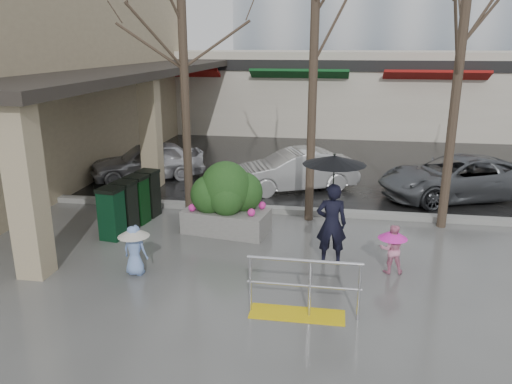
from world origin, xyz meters
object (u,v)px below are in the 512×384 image
(tree_midwest, at_px, (315,5))
(woman, at_px, (333,199))
(car_b, at_px, (295,170))
(child_pink, at_px, (392,245))
(tree_west, at_px, (182,13))
(car_c, at_px, (457,178))
(handrail, at_px, (301,295))
(car_a, at_px, (148,161))
(tree_mideast, at_px, (464,21))
(child_blue, at_px, (134,245))
(news_boxes, at_px, (131,203))
(planter, at_px, (227,199))

(tree_midwest, relative_size, woman, 3.00)
(car_b, bearing_deg, child_pink, -0.97)
(tree_west, height_order, car_c, tree_west)
(woman, distance_m, child_pink, 1.47)
(handrail, bearing_deg, car_a, 125.74)
(tree_west, bearing_deg, handrail, -55.01)
(child_pink, distance_m, car_a, 9.51)
(woman, height_order, car_c, woman)
(woman, relative_size, car_a, 0.63)
(tree_west, distance_m, car_a, 5.95)
(tree_mideast, bearing_deg, car_c, 71.52)
(tree_west, bearing_deg, tree_mideast, 0.00)
(tree_midwest, xyz_separation_m, child_blue, (-3.18, -3.77, -4.61))
(news_boxes, bearing_deg, car_c, 32.30)
(tree_west, xyz_separation_m, car_a, (-2.36, 3.15, -4.45))
(news_boxes, distance_m, car_b, 5.35)
(woman, height_order, car_a, woman)
(tree_west, distance_m, child_blue, 5.84)
(news_boxes, bearing_deg, tree_west, 55.96)
(news_boxes, height_order, car_a, car_a)
(car_c, bearing_deg, car_b, -111.63)
(planter, bearing_deg, car_a, 130.08)
(planter, height_order, car_b, planter)
(car_a, relative_size, car_b, 0.97)
(planter, relative_size, car_c, 0.47)
(child_blue, bearing_deg, woman, -154.51)
(woman, bearing_deg, tree_mideast, -141.99)
(handrail, bearing_deg, car_c, 61.47)
(woman, relative_size, planter, 1.09)
(tree_mideast, relative_size, car_b, 1.70)
(woman, xyz_separation_m, child_pink, (1.20, -0.27, -0.81))
(tree_midwest, bearing_deg, tree_mideast, -0.00)
(woman, bearing_deg, car_b, -82.98)
(child_blue, distance_m, news_boxes, 2.79)
(woman, xyz_separation_m, car_c, (3.55, 5.14, -0.75))
(car_a, bearing_deg, tree_mideast, 42.00)
(tree_west, xyz_separation_m, tree_mideast, (6.50, 0.00, -0.22))
(tree_midwest, xyz_separation_m, child_pink, (1.80, -2.87, -4.65))
(handrail, distance_m, car_a, 9.80)
(handrail, bearing_deg, child_pink, 49.69)
(tree_mideast, relative_size, woman, 2.79)
(car_b, bearing_deg, woman, -11.60)
(tree_mideast, relative_size, car_a, 1.76)
(tree_midwest, height_order, child_pink, tree_midwest)
(planter, bearing_deg, news_boxes, -179.62)
(handrail, xyz_separation_m, car_c, (3.99, 7.34, 0.25))
(handrail, relative_size, tree_midwest, 0.27)
(tree_mideast, height_order, child_blue, tree_mideast)
(car_b, bearing_deg, handrail, -18.66)
(planter, xyz_separation_m, car_a, (-3.66, 4.35, -0.21))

